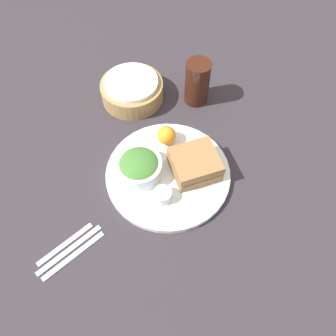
% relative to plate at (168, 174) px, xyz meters
% --- Properties ---
extents(ground_plane, '(4.00, 4.00, 0.00)m').
position_rel_plate_xyz_m(ground_plane, '(0.00, 0.00, -0.01)').
color(ground_plane, '#2D282D').
extents(plate, '(0.32, 0.32, 0.02)m').
position_rel_plate_xyz_m(plate, '(0.00, 0.00, 0.00)').
color(plate, silver).
rests_on(plate, ground_plane).
extents(sandwich, '(0.13, 0.12, 0.06)m').
position_rel_plate_xyz_m(sandwich, '(0.06, -0.02, 0.04)').
color(sandwich, olive).
rests_on(sandwich, plate).
extents(salad_bowl, '(0.12, 0.12, 0.06)m').
position_rel_plate_xyz_m(salad_bowl, '(-0.07, 0.03, 0.04)').
color(salad_bowl, silver).
rests_on(salad_bowl, plate).
extents(dressing_cup, '(0.05, 0.05, 0.03)m').
position_rel_plate_xyz_m(dressing_cup, '(-0.04, -0.06, 0.02)').
color(dressing_cup, '#B7B7BC').
rests_on(dressing_cup, plate).
extents(orange_wedge, '(0.05, 0.05, 0.05)m').
position_rel_plate_xyz_m(orange_wedge, '(0.04, 0.09, 0.03)').
color(orange_wedge, orange).
rests_on(orange_wedge, plate).
extents(drink_glass, '(0.07, 0.07, 0.14)m').
position_rel_plate_xyz_m(drink_glass, '(0.19, 0.21, 0.06)').
color(drink_glass, '#38190F').
rests_on(drink_glass, ground_plane).
extents(bread_basket, '(0.19, 0.19, 0.07)m').
position_rel_plate_xyz_m(bread_basket, '(0.02, 0.30, 0.02)').
color(bread_basket, '#997547').
rests_on(bread_basket, ground_plane).
extents(fork, '(0.16, 0.06, 0.01)m').
position_rel_plate_xyz_m(fork, '(-0.29, -0.10, -0.01)').
color(fork, '#B2B2B7').
rests_on(fork, ground_plane).
extents(knife, '(0.17, 0.06, 0.01)m').
position_rel_plate_xyz_m(knife, '(-0.29, -0.08, -0.01)').
color(knife, '#B2B2B7').
rests_on(knife, ground_plane).
extents(spoon, '(0.14, 0.05, 0.01)m').
position_rel_plate_xyz_m(spoon, '(-0.30, -0.07, -0.01)').
color(spoon, '#B2B2B7').
rests_on(spoon, ground_plane).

